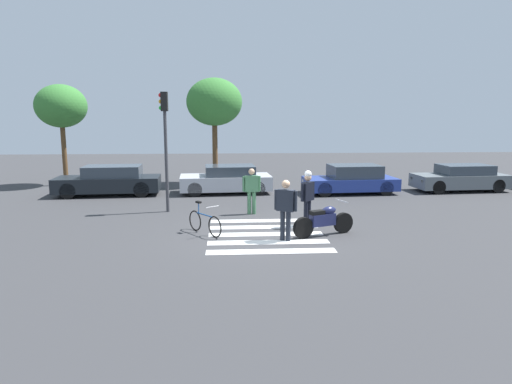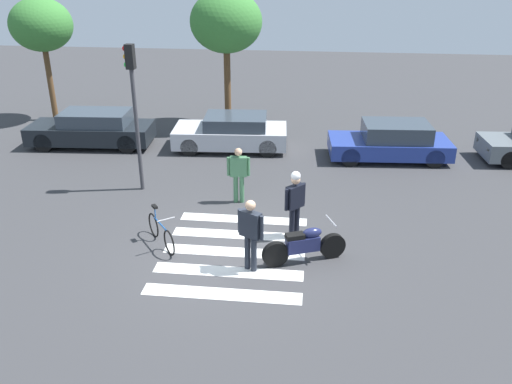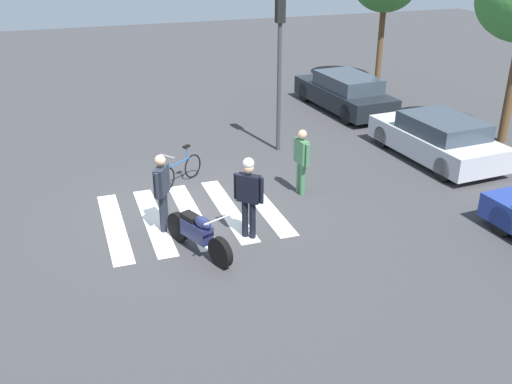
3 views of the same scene
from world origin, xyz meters
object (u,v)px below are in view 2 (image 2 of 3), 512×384
at_px(car_blue_hatchback, 391,142).
at_px(officer_by_motorcycle, 251,230).
at_px(car_black_suv, 92,129).
at_px(police_motorcycle, 304,245).
at_px(leaning_bicycle, 161,232).
at_px(traffic_light_pole, 133,96).
at_px(car_silver_sedan, 232,133).
at_px(pedestrian_bystander, 239,172).
at_px(officer_on_foot, 295,199).

bearing_deg(car_blue_hatchback, officer_by_motorcycle, -117.39).
bearing_deg(car_black_suv, police_motorcycle, -42.41).
relative_size(leaning_bicycle, officer_by_motorcycle, 0.78).
xyz_separation_m(car_black_suv, car_blue_hatchback, (11.23, -0.17, -0.02)).
bearing_deg(traffic_light_pole, car_black_suv, 129.20).
bearing_deg(leaning_bicycle, car_blue_hatchback, 47.25).
bearing_deg(car_silver_sedan, police_motorcycle, -69.30).
height_order(police_motorcycle, pedestrian_bystander, pedestrian_bystander).
distance_m(leaning_bicycle, officer_on_foot, 3.51).
bearing_deg(officer_on_foot, car_blue_hatchback, 63.10).
bearing_deg(car_silver_sedan, traffic_light_pole, -118.73).
xyz_separation_m(officer_on_foot, pedestrian_bystander, (-1.74, 1.98, -0.11)).
relative_size(leaning_bicycle, car_silver_sedan, 0.32).
height_order(officer_on_foot, car_blue_hatchback, officer_on_foot).
relative_size(pedestrian_bystander, car_silver_sedan, 0.39).
bearing_deg(car_blue_hatchback, officer_on_foot, -116.90).
bearing_deg(police_motorcycle, officer_by_motorcycle, -158.90).
height_order(leaning_bicycle, car_silver_sedan, car_silver_sedan).
relative_size(officer_on_foot, car_black_suv, 0.39).
relative_size(pedestrian_bystander, car_black_suv, 0.36).
xyz_separation_m(police_motorcycle, officer_on_foot, (-0.29, 1.20, 0.63)).
relative_size(officer_on_foot, officer_by_motorcycle, 1.04).
relative_size(officer_by_motorcycle, traffic_light_pole, 0.40).
distance_m(officer_by_motorcycle, pedestrian_bystander, 3.74).
bearing_deg(leaning_bicycle, car_black_suv, 123.15).
distance_m(car_silver_sedan, traffic_light_pole, 5.23).
distance_m(pedestrian_bystander, car_blue_hatchback, 6.52).
bearing_deg(traffic_light_pole, car_silver_sedan, 61.27).
xyz_separation_m(officer_on_foot, officer_by_motorcycle, (-0.94, -1.68, -0.05)).
relative_size(officer_by_motorcycle, car_blue_hatchback, 0.41).
distance_m(officer_on_foot, car_black_suv, 10.31).
height_order(leaning_bicycle, car_blue_hatchback, car_blue_hatchback).
xyz_separation_m(leaning_bicycle, pedestrian_bystander, (1.60, 2.77, 0.61)).
relative_size(pedestrian_bystander, car_blue_hatchback, 0.39).
xyz_separation_m(car_blue_hatchback, traffic_light_pole, (-8.10, -3.67, 2.35)).
distance_m(police_motorcycle, leaning_bicycle, 3.66).
relative_size(police_motorcycle, car_blue_hatchback, 0.46).
distance_m(police_motorcycle, pedestrian_bystander, 3.81).
height_order(pedestrian_bystander, traffic_light_pole, traffic_light_pole).
relative_size(police_motorcycle, car_silver_sedan, 0.46).
height_order(car_black_suv, car_blue_hatchback, car_black_suv).
height_order(officer_by_motorcycle, car_black_suv, officer_by_motorcycle).
xyz_separation_m(pedestrian_bystander, car_black_suv, (-6.32, 4.45, -0.32)).
bearing_deg(car_blue_hatchback, traffic_light_pole, -155.63).
bearing_deg(car_silver_sedan, car_blue_hatchback, -4.13).
height_order(leaning_bicycle, pedestrian_bystander, pedestrian_bystander).
bearing_deg(officer_on_foot, officer_by_motorcycle, -119.19).
bearing_deg(car_blue_hatchback, leaning_bicycle, -132.75).
distance_m(police_motorcycle, car_silver_sedan, 8.42).
xyz_separation_m(pedestrian_bystander, car_silver_sedan, (-0.94, 4.70, -0.34)).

